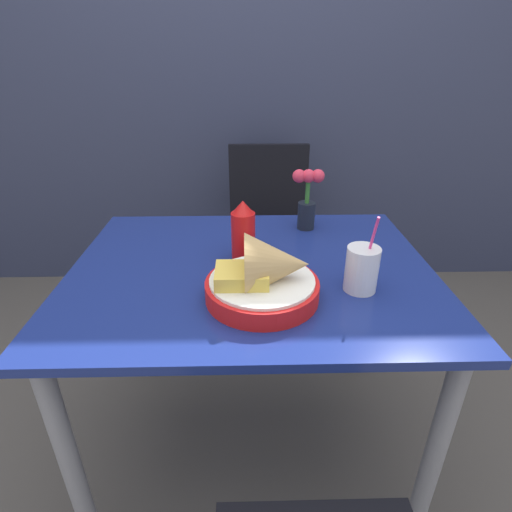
# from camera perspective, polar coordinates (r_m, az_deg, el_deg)

# --- Properties ---
(ground_plane) EXTENTS (12.00, 12.00, 0.00)m
(ground_plane) POSITION_cam_1_polar(r_m,az_deg,el_deg) (1.64, -0.52, -24.51)
(ground_plane) COLOR #4C4742
(wall_window) EXTENTS (7.00, 0.06, 2.60)m
(wall_window) POSITION_cam_1_polar(r_m,az_deg,el_deg) (2.29, -1.25, 27.42)
(wall_window) COLOR #2D334C
(wall_window) RESTS_ON ground_plane
(dining_table) EXTENTS (1.04, 0.82, 0.73)m
(dining_table) POSITION_cam_1_polar(r_m,az_deg,el_deg) (1.21, -0.64, -5.86)
(dining_table) COLOR navy
(dining_table) RESTS_ON ground_plane
(chair_far_window) EXTENTS (0.40, 0.40, 0.88)m
(chair_far_window) POSITION_cam_1_polar(r_m,az_deg,el_deg) (2.05, 1.85, 5.28)
(chair_far_window) COLOR black
(chair_far_window) RESTS_ON ground_plane
(food_basket) EXTENTS (0.29, 0.29, 0.17)m
(food_basket) POSITION_cam_1_polar(r_m,az_deg,el_deg) (0.99, 1.60, -3.08)
(food_basket) COLOR red
(food_basket) RESTS_ON dining_table
(ketchup_bottle) EXTENTS (0.07, 0.07, 0.18)m
(ketchup_bottle) POSITION_cam_1_polar(r_m,az_deg,el_deg) (1.18, -1.84, 3.58)
(ketchup_bottle) COLOR red
(ketchup_bottle) RESTS_ON dining_table
(drink_cup) EXTENTS (0.08, 0.08, 0.22)m
(drink_cup) POSITION_cam_1_polar(r_m,az_deg,el_deg) (1.06, 14.84, -1.99)
(drink_cup) COLOR silver
(drink_cup) RESTS_ON dining_table
(flower_vase) EXTENTS (0.11, 0.06, 0.21)m
(flower_vase) POSITION_cam_1_polar(r_m,az_deg,el_deg) (1.39, 7.32, 8.18)
(flower_vase) COLOR black
(flower_vase) RESTS_ON dining_table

